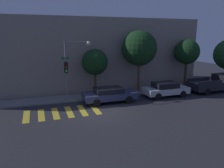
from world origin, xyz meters
TOP-DOWN VIEW (x-y plane):
  - ground_plane at (0.00, 0.00)m, footprint 60.00×60.00m
  - sidewalk at (0.00, 4.24)m, footprint 26.00×2.08m
  - building_row at (0.00, 8.68)m, footprint 26.00×6.00m
  - crosswalk at (-2.73, 0.80)m, footprint 5.50×2.60m
  - traffic_light_pole at (-1.52, 3.37)m, footprint 2.53×0.56m
  - sedan_near_corner at (1.44, 2.10)m, footprint 4.54×1.86m
  - sedan_middle at (7.00, 2.10)m, footprint 4.23×1.80m
  - pickup_truck at (13.19, 2.10)m, footprint 5.58×2.00m
  - tree_near_corner at (0.78, 4.40)m, footprint 2.41×2.41m
  - tree_midblock at (5.28, 4.40)m, footprint 3.44×3.44m
  - tree_far_end at (10.90, 4.40)m, footprint 2.63×2.63m

SIDE VIEW (x-z plane):
  - ground_plane at x=0.00m, z-range 0.00..0.00m
  - crosswalk at x=-2.73m, z-range 0.00..0.00m
  - sidewalk at x=0.00m, z-range 0.00..0.14m
  - sedan_near_corner at x=1.44m, z-range 0.06..1.34m
  - sedan_middle at x=7.00m, z-range 0.04..1.43m
  - pickup_truck at x=13.19m, z-range 0.01..1.75m
  - tree_near_corner at x=0.78m, z-range 1.00..5.47m
  - traffic_light_pole at x=-1.52m, z-range 0.83..6.07m
  - building_row at x=0.00m, z-range 0.00..7.40m
  - tree_far_end at x=10.90m, z-range 1.29..6.56m
  - tree_midblock at x=5.28m, z-range 1.34..7.49m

